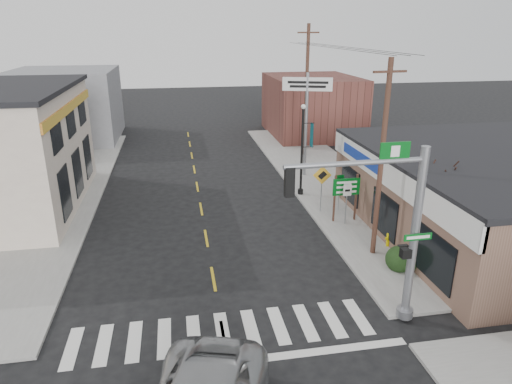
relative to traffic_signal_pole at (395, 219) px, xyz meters
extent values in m
plane|color=black|center=(-5.79, 0.06, -4.01)|extent=(140.00, 140.00, 0.00)
cube|color=gray|center=(3.21, 13.06, -3.94)|extent=(6.00, 38.00, 0.13)
cube|color=gray|center=(-14.79, 13.06, -3.94)|extent=(6.00, 38.00, 0.13)
cube|color=gold|center=(-5.79, 8.06, -4.00)|extent=(0.12, 56.00, 0.01)
cube|color=silver|center=(-5.79, 0.46, -4.00)|extent=(11.00, 2.20, 0.01)
cube|color=brown|center=(8.71, 6.06, -2.01)|extent=(12.00, 14.00, 4.00)
cube|color=brown|center=(6.21, 30.06, -1.21)|extent=(8.00, 10.00, 5.60)
cube|color=gray|center=(-16.79, 32.06, -0.81)|extent=(9.00, 10.00, 6.40)
cylinder|color=gray|center=(0.77, 0.00, -0.71)|extent=(0.30, 0.30, 6.33)
cylinder|color=gray|center=(-1.55, 0.00, 2.03)|extent=(4.64, 0.17, 0.17)
cube|color=black|center=(-3.67, 0.00, 1.56)|extent=(0.30, 0.23, 0.95)
cube|color=#045114|center=(0.77, -0.22, -0.61)|extent=(1.00, 0.04, 0.23)
cube|color=#045114|center=(-0.28, 0.00, 2.35)|extent=(1.00, 0.05, 0.58)
cube|color=black|center=(0.52, -0.05, -1.29)|extent=(0.34, 0.27, 0.34)
cube|color=#4B2F23|center=(1.12, 8.73, -2.58)|extent=(0.09, 0.09, 2.59)
cube|color=#4B2F23|center=(2.32, 8.73, -2.58)|extent=(0.09, 0.09, 2.59)
cube|color=#0E4424|center=(1.72, 8.67, -1.93)|extent=(1.48, 0.05, 0.92)
cylinder|color=#ECD500|center=(2.71, 5.41, -3.60)|extent=(0.20, 0.20, 0.55)
sphere|color=#ECD500|center=(2.71, 5.41, -3.30)|extent=(0.22, 0.22, 0.22)
cylinder|color=gray|center=(0.87, 10.21, -2.65)|extent=(0.06, 0.06, 2.45)
cube|color=#C48D1E|center=(0.87, 10.18, -1.72)|extent=(1.04, 0.03, 1.04)
cylinder|color=black|center=(0.51, 13.17, -1.17)|extent=(0.15, 0.15, 5.41)
sphere|color=silver|center=(0.51, 13.17, 1.59)|extent=(0.29, 0.29, 0.29)
cube|color=#084650|center=(1.08, 13.17, -0.13)|extent=(0.02, 0.57, 1.46)
cylinder|color=gray|center=(1.84, 17.01, -0.35)|extent=(0.21, 0.21, 7.05)
cube|color=silver|center=(1.84, 17.01, 2.43)|extent=(3.32, 0.18, 0.88)
cylinder|color=black|center=(4.29, 4.56, -2.15)|extent=(0.22, 0.22, 3.44)
ellipsoid|color=#183815|center=(2.19, 3.30, -3.44)|extent=(1.18, 1.18, 0.88)
ellipsoid|color=black|center=(5.21, 9.33, -3.50)|extent=(0.99, 0.99, 0.75)
cylinder|color=#402D1A|center=(1.71, 4.91, 0.50)|extent=(0.23, 0.23, 8.74)
cube|color=#402D1A|center=(1.71, 4.91, 4.30)|extent=(1.52, 0.10, 0.10)
cylinder|color=#483420|center=(3.34, 22.29, 1.20)|extent=(0.26, 0.26, 10.16)
cube|color=#483420|center=(3.34, 22.29, 5.62)|extent=(1.77, 0.11, 0.11)
camera|label=1|loc=(-6.98, -12.83, 5.98)|focal=32.00mm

